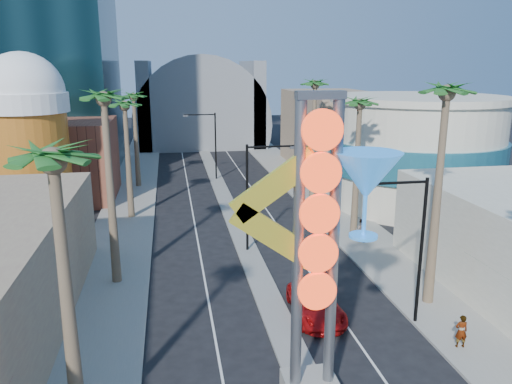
# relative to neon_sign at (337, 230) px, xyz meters

# --- Properties ---
(sidewalk_west) EXTENTS (5.00, 100.00, 0.15)m
(sidewalk_west) POSITION_rel_neon_sign_xyz_m (-10.32, 32.04, -7.23)
(sidewalk_west) COLOR gray
(sidewalk_west) RESTS_ON ground
(sidewalk_east) EXTENTS (5.00, 100.00, 0.15)m
(sidewalk_east) POSITION_rel_neon_sign_xyz_m (8.68, 32.04, -7.23)
(sidewalk_east) COLOR gray
(sidewalk_east) RESTS_ON ground
(median) EXTENTS (1.60, 84.00, 0.15)m
(median) POSITION_rel_neon_sign_xyz_m (-0.82, 35.04, -7.23)
(median) COLOR gray
(median) RESTS_ON ground
(brick_filler_west) EXTENTS (10.00, 10.00, 8.00)m
(brick_filler_west) POSITION_rel_neon_sign_xyz_m (-16.82, 35.04, -3.31)
(brick_filler_west) COLOR brown
(brick_filler_west) RESTS_ON ground
(filler_east) EXTENTS (10.00, 20.00, 10.00)m
(filler_east) POSITION_rel_neon_sign_xyz_m (15.18, 45.04, -2.31)
(filler_east) COLOR #90715D
(filler_east) RESTS_ON ground
(beer_mug) EXTENTS (7.00, 7.00, 14.50)m
(beer_mug) POSITION_rel_neon_sign_xyz_m (-17.82, 27.04, 0.54)
(beer_mug) COLOR #AB6416
(beer_mug) RESTS_ON ground
(turquoise_building) EXTENTS (16.60, 16.60, 10.60)m
(turquoise_building) POSITION_rel_neon_sign_xyz_m (17.18, 27.04, -2.06)
(turquoise_building) COLOR beige
(turquoise_building) RESTS_ON ground
(canopy) EXTENTS (22.00, 16.00, 22.00)m
(canopy) POSITION_rel_neon_sign_xyz_m (-0.82, 69.04, -3.00)
(canopy) COLOR slate
(canopy) RESTS_ON ground
(neon_sign) EXTENTS (6.53, 2.60, 12.55)m
(neon_sign) POSITION_rel_neon_sign_xyz_m (0.00, 0.00, 0.00)
(neon_sign) COLOR gray
(neon_sign) RESTS_ON ground
(streetlight_0) EXTENTS (3.79, 0.25, 8.00)m
(streetlight_0) POSITION_rel_neon_sign_xyz_m (-0.27, 17.04, -2.43)
(streetlight_0) COLOR black
(streetlight_0) RESTS_ON ground
(streetlight_1) EXTENTS (3.79, 0.25, 8.00)m
(streetlight_1) POSITION_rel_neon_sign_xyz_m (-1.36, 41.04, -2.43)
(streetlight_1) COLOR black
(streetlight_1) RESTS_ON ground
(streetlight_2) EXTENTS (3.45, 0.25, 8.00)m
(streetlight_2) POSITION_rel_neon_sign_xyz_m (5.91, 5.04, -2.47)
(streetlight_2) COLOR black
(streetlight_2) RESTS_ON ground
(palm_0) EXTENTS (2.40, 2.40, 11.70)m
(palm_0) POSITION_rel_neon_sign_xyz_m (-9.82, -0.96, 2.62)
(palm_0) COLOR brown
(palm_0) RESTS_ON ground
(palm_1) EXTENTS (2.40, 2.40, 12.70)m
(palm_1) POSITION_rel_neon_sign_xyz_m (-9.82, 13.04, 3.52)
(palm_1) COLOR brown
(palm_1) RESTS_ON ground
(palm_2) EXTENTS (2.40, 2.40, 11.20)m
(palm_2) POSITION_rel_neon_sign_xyz_m (-9.82, 27.04, 2.17)
(palm_2) COLOR brown
(palm_2) RESTS_ON ground
(palm_3) EXTENTS (2.40, 2.40, 11.20)m
(palm_3) POSITION_rel_neon_sign_xyz_m (-9.82, 39.04, 2.17)
(palm_3) COLOR brown
(palm_3) RESTS_ON ground
(palm_5) EXTENTS (2.40, 2.40, 13.20)m
(palm_5) POSITION_rel_neon_sign_xyz_m (8.18, 7.04, 3.96)
(palm_5) COLOR brown
(palm_5) RESTS_ON ground
(palm_6) EXTENTS (2.40, 2.40, 11.70)m
(palm_6) POSITION_rel_neon_sign_xyz_m (8.18, 19.04, 2.62)
(palm_6) COLOR brown
(palm_6) RESTS_ON ground
(palm_7) EXTENTS (2.40, 2.40, 12.70)m
(palm_7) POSITION_rel_neon_sign_xyz_m (8.18, 31.04, 3.52)
(palm_7) COLOR brown
(palm_7) RESTS_ON ground
(red_pickup) EXTENTS (2.53, 5.28, 1.45)m
(red_pickup) POSITION_rel_neon_sign_xyz_m (1.35, 6.66, -6.58)
(red_pickup) COLOR #B30D0E
(red_pickup) RESTS_ON ground
(pedestrian_a) EXTENTS (0.66, 0.48, 1.68)m
(pedestrian_a) POSITION_rel_neon_sign_xyz_m (7.30, 2.29, -6.32)
(pedestrian_a) COLOR gray
(pedestrian_a) RESTS_ON sidewalk_east
(pedestrian_b) EXTENTS (1.12, 1.05, 1.83)m
(pedestrian_b) POSITION_rel_neon_sign_xyz_m (8.07, 17.23, -6.24)
(pedestrian_b) COLOR gray
(pedestrian_b) RESTS_ON sidewalk_east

